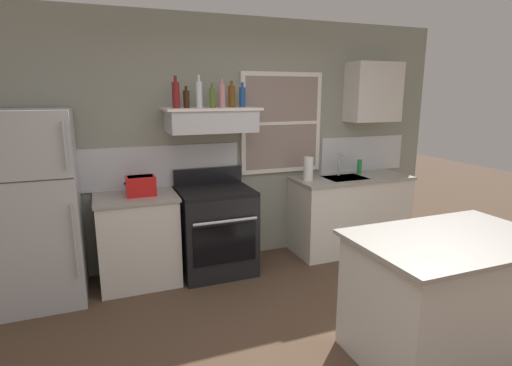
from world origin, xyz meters
The scene contains 19 objects.
back_wall centered at (0.03, 2.23, 1.35)m, with size 5.40×0.11×2.70m.
refrigerator centered at (-1.90, 1.84, 0.88)m, with size 0.70×0.72×1.76m.
counter_left_of_stove centered at (-1.05, 1.90, 0.46)m, with size 0.79×0.63×0.91m.
toaster centered at (-0.99, 1.89, 1.01)m, with size 0.30×0.20×0.19m.
stove_range centered at (-0.25, 1.86, 0.46)m, with size 0.76×0.69×1.09m.
range_hood_shelf centered at (-0.25, 1.96, 1.62)m, with size 0.96×0.52×0.24m.
bottle_red_label_wine centered at (-0.60, 1.95, 1.88)m, with size 0.07×0.07×0.31m.
bottle_brown_stout centered at (-0.49, 2.00, 1.84)m, with size 0.06×0.06×0.21m.
bottle_clear_tall centered at (-0.37, 1.96, 1.88)m, with size 0.06×0.06×0.32m.
bottle_olive_oil_square centered at (-0.24, 1.91, 1.85)m, with size 0.06×0.06×0.24m.
bottle_rose_pink centered at (-0.13, 1.97, 1.87)m, with size 0.07×0.07×0.29m.
bottle_amber_wine centered at (-0.01, 2.00, 1.86)m, with size 0.07×0.07×0.27m.
bottle_blue_liqueur centered at (0.11, 2.00, 1.85)m, with size 0.07×0.07×0.26m.
counter_right_with_sink centered at (1.45, 1.90, 0.46)m, with size 1.43×0.63×0.91m.
sink_faucet centered at (1.35, 2.00, 1.08)m, with size 0.03×0.17×0.28m.
paper_towel_roll centered at (0.86, 1.90, 1.04)m, with size 0.11×0.11×0.27m, color white.
dish_soap_bottle centered at (1.63, 2.00, 1.00)m, with size 0.06×0.06×0.18m, color #268C3F.
kitchen_island centered at (0.92, -0.12, 0.46)m, with size 1.40×0.90×0.91m.
upper_cabinet_right centered at (1.80, 2.04, 1.90)m, with size 0.64×0.32×0.70m.
Camera 1 is at (-1.33, -2.10, 1.89)m, focal length 28.33 mm.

